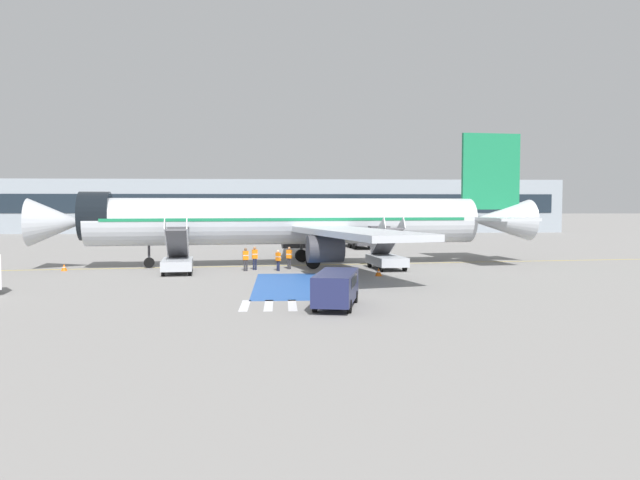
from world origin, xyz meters
The scene contains 19 objects.
ground_plane centered at (0.00, 0.00, 0.00)m, with size 600.00×600.00×0.00m, color gray.
apron_leadline_yellow centered at (0.94, -0.51, 0.00)m, with size 0.20×76.23×0.01m, color gold.
apron_stand_patch_blue centered at (0.94, -13.33, 0.00)m, with size 4.54×13.05×0.01m, color #2856A8.
apron_walkway_bar_0 centered at (-1.46, -21.27, 0.00)m, with size 0.44×3.60×0.01m, color silver.
apron_walkway_bar_1 centered at (-0.26, -21.27, 0.00)m, with size 0.44×3.60×0.01m, color silver.
apron_walkway_bar_2 centered at (0.94, -21.27, 0.00)m, with size 0.44×3.60×0.01m, color silver.
apron_walkway_bar_3 centered at (2.14, -21.27, 0.00)m, with size 0.44×3.60×0.01m, color silver.
airliner centered at (1.64, -0.42, 3.71)m, with size 42.34×35.82×11.37m.
boarding_stairs_forward centered at (-7.31, -6.01, 1.02)m, with size 2.76×5.42×4.21m.
boarding_stairs_aft centered at (8.68, -4.07, 1.01)m, with size 2.76×5.42×4.17m.
fuel_tanker centered at (9.51, 21.06, 1.73)m, with size 3.65×9.79×3.43m.
service_van_0 centered at (3.10, -22.05, 1.07)m, with size 2.80×5.35×1.75m.
ground_crew_0 centered at (-1.68, -3.98, 1.07)m, with size 0.48×0.34×1.84m.
ground_crew_1 centered at (-2.35, -4.74, 1.03)m, with size 0.48×0.33×1.79m.
ground_crew_2 centered at (1.01, -3.51, 1.02)m, with size 0.49×0.40×1.76m.
ground_crew_3 centered at (0.15, -4.86, 0.93)m, with size 0.44×0.48×1.63m.
traffic_cone_0 centered at (7.33, -8.67, 0.28)m, with size 0.50×0.50×0.56m.
traffic_cone_1 centered at (-16.31, -3.76, 0.27)m, with size 0.48×0.48×0.53m.
terminal_building centered at (0.53, 64.83, 4.82)m, with size 102.76×12.10×9.64m.
Camera 1 is at (0.40, -52.65, 5.09)m, focal length 35.00 mm.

